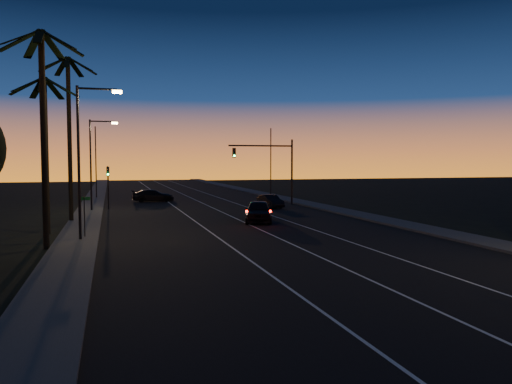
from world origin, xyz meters
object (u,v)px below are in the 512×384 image
object	(u,v)px
right_car	(270,201)
cross_car	(153,196)
signal_mast	(271,160)
lead_car	(258,211)

from	to	relation	value
right_car	cross_car	distance (m)	15.32
right_car	cross_car	xyz separation A→B (m)	(-10.69, 10.97, 0.05)
cross_car	right_car	bearing A→B (deg)	-45.75
signal_mast	lead_car	distance (m)	15.36
signal_mast	right_car	xyz separation A→B (m)	(-1.04, -2.97, -4.12)
lead_car	signal_mast	bearing A→B (deg)	68.26
signal_mast	right_car	size ratio (longest dim) A/B	1.74
lead_car	cross_car	world-z (taller)	lead_car
signal_mast	cross_car	world-z (taller)	signal_mast
right_car	cross_car	size ratio (longest dim) A/B	0.85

